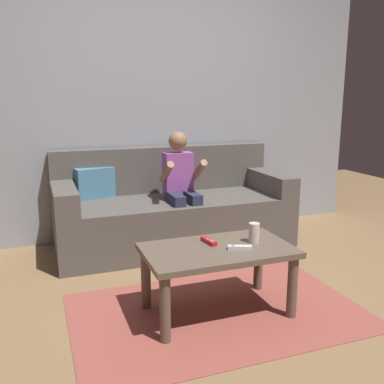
# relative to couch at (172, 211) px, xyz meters

# --- Properties ---
(ground_plane) EXTENTS (8.40, 8.40, 0.00)m
(ground_plane) POSITION_rel_couch_xyz_m (-0.04, -1.44, -0.30)
(ground_plane) COLOR olive
(wall_back) EXTENTS (4.20, 0.05, 2.50)m
(wall_back) POSITION_rel_couch_xyz_m (-0.04, 0.39, 0.95)
(wall_back) COLOR #999EA8
(wall_back) RESTS_ON ground
(couch) EXTENTS (2.01, 0.80, 0.84)m
(couch) POSITION_rel_couch_xyz_m (0.00, 0.00, 0.00)
(couch) COLOR #56514C
(couch) RESTS_ON ground
(person_seated_on_couch) EXTENTS (0.34, 0.41, 1.01)m
(person_seated_on_couch) POSITION_rel_couch_xyz_m (0.03, -0.18, 0.28)
(person_seated_on_couch) COLOR #282D47
(person_seated_on_couch) RESTS_ON ground
(coffee_table) EXTENTS (0.88, 0.51, 0.42)m
(coffee_table) POSITION_rel_couch_xyz_m (-0.12, -1.29, 0.04)
(coffee_table) COLOR brown
(coffee_table) RESTS_ON ground
(area_rug) EXTENTS (1.75, 1.11, 0.01)m
(area_rug) POSITION_rel_couch_xyz_m (-0.12, -1.29, -0.30)
(area_rug) COLOR #9E4C42
(area_rug) RESTS_ON ground
(game_remote_red_near_edge) EXTENTS (0.06, 0.14, 0.03)m
(game_remote_red_near_edge) POSITION_rel_couch_xyz_m (-0.14, -1.20, 0.13)
(game_remote_red_near_edge) COLOR red
(game_remote_red_near_edge) RESTS_ON coffee_table
(game_remote_white_center) EXTENTS (0.14, 0.08, 0.03)m
(game_remote_white_center) POSITION_rel_couch_xyz_m (-0.01, -1.37, 0.13)
(game_remote_white_center) COLOR white
(game_remote_white_center) RESTS_ON coffee_table
(soda_can) EXTENTS (0.07, 0.07, 0.12)m
(soda_can) POSITION_rel_couch_xyz_m (0.12, -1.28, 0.18)
(soda_can) COLOR silver
(soda_can) RESTS_ON coffee_table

